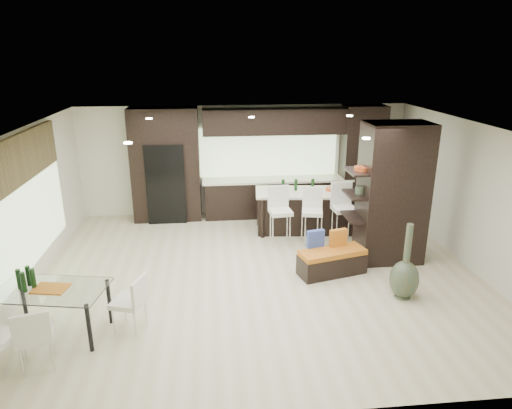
{
  "coord_description": "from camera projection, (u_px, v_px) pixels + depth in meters",
  "views": [
    {
      "loc": [
        -0.83,
        -7.59,
        3.91
      ],
      "look_at": [
        0.0,
        0.6,
        1.15
      ],
      "focal_mm": 32.0,
      "sensor_mm": 36.0,
      "label": 1
    }
  ],
  "objects": [
    {
      "name": "ground",
      "position": [
        259.0,
        273.0,
        8.48
      ],
      "size": [
        8.0,
        8.0,
        0.0
      ],
      "primitive_type": "plane",
      "color": "beige",
      "rests_on": "ground"
    },
    {
      "name": "back_wall",
      "position": [
        244.0,
        160.0,
        11.35
      ],
      "size": [
        8.0,
        0.02,
        2.7
      ],
      "primitive_type": "cube",
      "color": "silver",
      "rests_on": "ground"
    },
    {
      "name": "left_wall",
      "position": [
        23.0,
        212.0,
        7.67
      ],
      "size": [
        0.02,
        7.0,
        2.7
      ],
      "primitive_type": "cube",
      "color": "silver",
      "rests_on": "ground"
    },
    {
      "name": "right_wall",
      "position": [
        474.0,
        198.0,
        8.43
      ],
      "size": [
        0.02,
        7.0,
        2.7
      ],
      "primitive_type": "cube",
      "color": "silver",
      "rests_on": "ground"
    },
    {
      "name": "ceiling",
      "position": [
        260.0,
        128.0,
        7.62
      ],
      "size": [
        8.0,
        7.0,
        0.02
      ],
      "primitive_type": "cube",
      "color": "white",
      "rests_on": "ground"
    },
    {
      "name": "window_left",
      "position": [
        30.0,
        208.0,
        7.86
      ],
      "size": [
        0.04,
        3.2,
        1.9
      ],
      "primitive_type": "cube",
      "color": "#B2D199",
      "rests_on": "left_wall"
    },
    {
      "name": "window_back",
      "position": [
        268.0,
        152.0,
        11.31
      ],
      "size": [
        3.4,
        0.04,
        1.2
      ],
      "primitive_type": "cube",
      "color": "#B2D199",
      "rests_on": "back_wall"
    },
    {
      "name": "stone_accent",
      "position": [
        24.0,
        157.0,
        7.57
      ],
      "size": [
        0.08,
        3.0,
        0.8
      ],
      "primitive_type": "cube",
      "color": "brown",
      "rests_on": "left_wall"
    },
    {
      "name": "ceiling_spots",
      "position": [
        258.0,
        127.0,
        7.86
      ],
      "size": [
        4.0,
        3.0,
        0.02
      ],
      "primitive_type": "cube",
      "color": "white",
      "rests_on": "ceiling"
    },
    {
      "name": "back_cabinetry",
      "position": [
        266.0,
        163.0,
        11.09
      ],
      "size": [
        6.8,
        0.68,
        2.7
      ],
      "primitive_type": "cube",
      "color": "black",
      "rests_on": "ground"
    },
    {
      "name": "refrigerator",
      "position": [
        167.0,
        182.0,
        10.94
      ],
      "size": [
        0.9,
        0.68,
        1.9
      ],
      "primitive_type": "cube",
      "color": "black",
      "rests_on": "ground"
    },
    {
      "name": "partition_column",
      "position": [
        393.0,
        193.0,
        8.68
      ],
      "size": [
        1.2,
        0.8,
        2.7
      ],
      "primitive_type": "cube",
      "color": "black",
      "rests_on": "ground"
    },
    {
      "name": "kitchen_island",
      "position": [
        304.0,
        211.0,
        10.43
      ],
      "size": [
        2.29,
        1.16,
        0.92
      ],
      "primitive_type": "cube",
      "rotation": [
        0.0,
        0.0,
        -0.09
      ],
      "color": "black",
      "rests_on": "ground"
    },
    {
      "name": "stool_left",
      "position": [
        280.0,
        222.0,
        9.6
      ],
      "size": [
        0.49,
        0.49,
        1.01
      ],
      "primitive_type": "cube",
      "rotation": [
        0.0,
        0.0,
        0.1
      ],
      "color": "white",
      "rests_on": "ground"
    },
    {
      "name": "stool_mid",
      "position": [
        312.0,
        222.0,
        9.68
      ],
      "size": [
        0.51,
        0.51,
        0.97
      ],
      "primitive_type": "cube",
      "rotation": [
        0.0,
        0.0,
        -0.21
      ],
      "color": "white",
      "rests_on": "ground"
    },
    {
      "name": "stool_right",
      "position": [
        343.0,
        219.0,
        9.72
      ],
      "size": [
        0.49,
        0.49,
        1.04
      ],
      "primitive_type": "cube",
      "rotation": [
        0.0,
        0.0,
        0.08
      ],
      "color": "white",
      "rests_on": "ground"
    },
    {
      "name": "bench",
      "position": [
        332.0,
        262.0,
        8.4
      ],
      "size": [
        1.32,
        0.78,
        0.48
      ],
      "primitive_type": "cube",
      "rotation": [
        0.0,
        0.0,
        0.26
      ],
      "color": "black",
      "rests_on": "ground"
    },
    {
      "name": "floor_vase",
      "position": [
        406.0,
        261.0,
        7.46
      ],
      "size": [
        0.52,
        0.52,
        1.31
      ],
      "primitive_type": null,
      "rotation": [
        0.0,
        0.0,
        -0.08
      ],
      "color": "#3D4934",
      "rests_on": "ground"
    },
    {
      "name": "dining_table",
      "position": [
        54.0,
        312.0,
        6.55
      ],
      "size": [
        1.65,
        1.12,
        0.73
      ],
      "primitive_type": "cube",
      "rotation": [
        0.0,
        0.0,
        -0.19
      ],
      "color": "white",
      "rests_on": "ground"
    },
    {
      "name": "chair_near",
      "position": [
        36.0,
        339.0,
        5.85
      ],
      "size": [
        0.55,
        0.55,
        0.83
      ],
      "primitive_type": "cube",
      "rotation": [
        0.0,
        0.0,
        0.27
      ],
      "color": "white",
      "rests_on": "ground"
    },
    {
      "name": "chair_end",
      "position": [
        129.0,
        306.0,
        6.64
      ],
      "size": [
        0.55,
        0.55,
        0.8
      ],
      "primitive_type": "cube",
      "rotation": [
        0.0,
        0.0,
        1.24
      ],
      "color": "white",
      "rests_on": "ground"
    }
  ]
}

